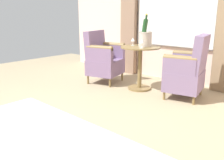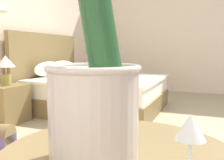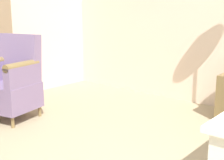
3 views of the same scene
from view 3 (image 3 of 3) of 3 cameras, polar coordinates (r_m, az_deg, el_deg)
armchair_by_window at (r=3.75m, az=-17.90°, el=-0.37°), size 0.67×0.65×0.96m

